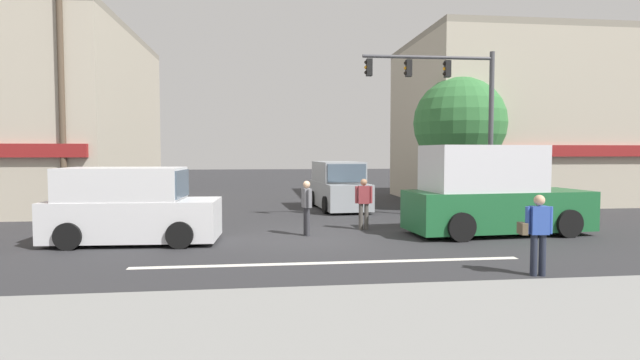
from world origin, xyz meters
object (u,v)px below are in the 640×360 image
Objects in this scene: street_tree at (460,123)px; pedestrian_foreground_with_bag at (537,230)px; van_waiting_far at (339,187)px; van_approaching_near at (131,207)px; pedestrian_mid_crossing at (307,205)px; utility_pole_near_left at (62,96)px; traffic_light_mast at (457,104)px; box_truck_crossing_leftbound at (492,194)px; pedestrian_far_side at (364,201)px.

street_tree reaches higher than pedestrian_foreground_with_bag.
van_waiting_far reaches higher than pedestrian_foreground_with_bag.
van_approaching_near reaches higher than pedestrian_mid_crossing.
utility_pole_near_left reaches higher than traffic_light_mast.
street_tree is 14.23m from van_approaching_near.
traffic_light_mast reaches higher than box_truck_crossing_leftbound.
utility_pole_near_left is at bearing 162.44° from pedestrian_far_side.
van_approaching_near is (-12.28, -6.61, -2.80)m from street_tree.
street_tree is 0.94× the size of traffic_light_mast.
street_tree is 15.94m from utility_pole_near_left.
utility_pole_near_left is 1.89× the size of van_approaching_near.
traffic_light_mast reaches higher than van_approaching_near.
van_approaching_near reaches higher than pedestrian_far_side.
van_approaching_near is 0.82× the size of box_truck_crossing_leftbound.
van_waiting_far is (7.10, 7.60, 0.00)m from van_approaching_near.
utility_pole_near_left reaches higher than box_truck_crossing_leftbound.
traffic_light_mast is 1.08× the size of box_truck_crossing_leftbound.
traffic_light_mast reaches higher than pedestrian_far_side.
traffic_light_mast reaches higher than street_tree.
traffic_light_mast is 11.65m from van_approaching_near.
street_tree is 3.83m from traffic_light_mast.
pedestrian_mid_crossing and pedestrian_far_side have the same top height.
street_tree reaches higher than box_truck_crossing_leftbound.
utility_pole_near_left is 11.55m from van_waiting_far.
utility_pole_near_left is at bearing 161.73° from box_truck_crossing_leftbound.
utility_pole_near_left reaches higher than pedestrian_foreground_with_bag.
pedestrian_far_side is (-3.73, 1.38, -0.30)m from box_truck_crossing_leftbound.
van_approaching_near is at bearing -54.04° from utility_pole_near_left.
pedestrian_foreground_with_bag is (-3.08, -11.46, -2.85)m from street_tree.
van_waiting_far is (-3.62, 4.45, -3.30)m from traffic_light_mast.
utility_pole_near_left reaches higher than pedestrian_mid_crossing.
traffic_light_mast is at bearing -50.86° from van_waiting_far.
box_truck_crossing_leftbound is at bearing -18.27° from utility_pole_near_left.
utility_pole_near_left is (-15.83, -1.72, 0.78)m from street_tree.
street_tree is 1.23× the size of van_waiting_far.
utility_pole_near_left is at bearing 125.96° from van_approaching_near.
pedestrian_foreground_with_bag is (2.11, -12.45, -0.05)m from van_waiting_far.
pedestrian_far_side is (1.96, 0.91, 0.00)m from pedestrian_mid_crossing.
van_approaching_near is 10.68m from box_truck_crossing_leftbound.
box_truck_crossing_leftbound is at bearing 73.72° from pedestrian_foreground_with_bag.
street_tree is 3.48× the size of pedestrian_far_side.
van_approaching_near and van_waiting_far have the same top height.
pedestrian_mid_crossing is 1.00× the size of pedestrian_far_side.
van_waiting_far is at bearing 73.06° from pedestrian_mid_crossing.
pedestrian_foreground_with_bag and pedestrian_mid_crossing have the same top height.
utility_pole_near_left is at bearing 173.05° from traffic_light_mast.
pedestrian_mid_crossing is (4.99, 0.66, -0.06)m from van_approaching_near.
pedestrian_mid_crossing is at bearing -156.57° from traffic_light_mast.
street_tree is 0.66× the size of utility_pole_near_left.
van_approaching_near is (-10.73, -3.14, -3.30)m from traffic_light_mast.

